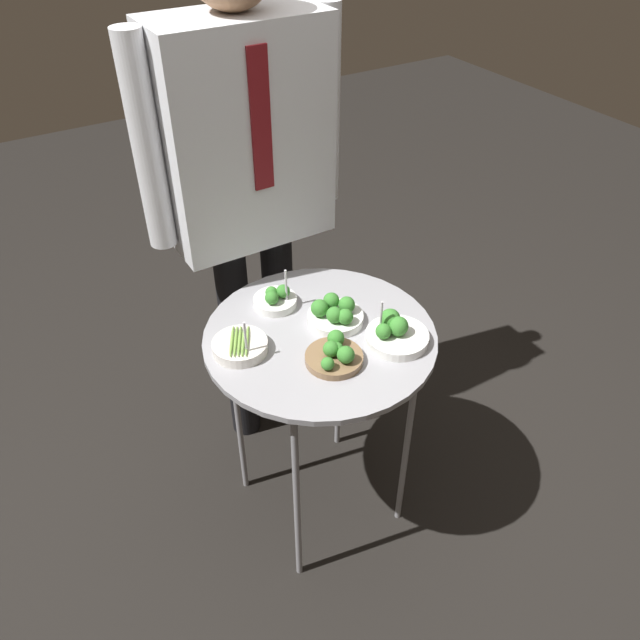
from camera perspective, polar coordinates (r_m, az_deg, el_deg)
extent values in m
plane|color=black|center=(2.34, 0.00, -16.10)|extent=(8.00, 8.00, 0.00)
cylinder|color=#939399|center=(1.77, 0.00, -1.50)|extent=(0.66, 0.66, 0.02)
cylinder|color=gray|center=(2.01, 7.94, -11.24)|extent=(0.02, 0.02, 0.76)
cylinder|color=gray|center=(1.87, -2.13, -16.17)|extent=(0.02, 0.02, 0.76)
cylinder|color=gray|center=(2.23, 1.72, -4.64)|extent=(0.02, 0.02, 0.76)
cylinder|color=gray|center=(2.10, -7.54, -8.45)|extent=(0.02, 0.02, 0.76)
cylinder|color=white|center=(1.80, 1.41, 0.18)|extent=(0.16, 0.16, 0.02)
sphere|color=#387F2D|center=(1.79, 2.46, 1.41)|extent=(0.05, 0.05, 0.05)
sphere|color=#387F2D|center=(1.80, 1.04, 1.79)|extent=(0.05, 0.05, 0.05)
sphere|color=#387F2D|center=(1.77, -0.04, 1.10)|extent=(0.05, 0.05, 0.05)
sphere|color=#387F2D|center=(1.75, 1.32, 0.49)|extent=(0.05, 0.05, 0.05)
sphere|color=#387F2D|center=(1.74, 2.33, 0.31)|extent=(0.05, 0.05, 0.05)
cylinder|color=silver|center=(1.71, -7.32, -2.41)|extent=(0.15, 0.15, 0.03)
ellipsoid|color=#7AA847|center=(1.69, -6.68, -1.89)|extent=(0.07, 0.12, 0.01)
ellipsoid|color=#7AA847|center=(1.69, -7.03, -1.89)|extent=(0.07, 0.12, 0.01)
ellipsoid|color=#7AA847|center=(1.70, -7.38, -1.90)|extent=(0.07, 0.12, 0.01)
ellipsoid|color=#7AA847|center=(1.70, -7.73, -1.91)|extent=(0.07, 0.12, 0.01)
ellipsoid|color=#7AA847|center=(1.70, -8.07, -1.92)|extent=(0.07, 0.12, 0.01)
cylinder|color=silver|center=(1.65, -6.80, -1.93)|extent=(0.01, 0.01, 0.13)
cylinder|color=brown|center=(1.67, 1.29, -3.51)|extent=(0.16, 0.16, 0.02)
sphere|color=#387F2D|center=(1.65, 1.56, -2.64)|extent=(0.04, 0.04, 0.04)
sphere|color=#387F2D|center=(1.68, 1.34, -1.71)|extent=(0.05, 0.05, 0.05)
sphere|color=#387F2D|center=(1.65, 1.02, -2.66)|extent=(0.04, 0.04, 0.04)
sphere|color=#387F2D|center=(1.61, 0.70, -4.02)|extent=(0.04, 0.04, 0.04)
sphere|color=#387F2D|center=(1.63, 2.37, -3.19)|extent=(0.05, 0.05, 0.05)
cylinder|color=white|center=(1.86, -4.12, 1.70)|extent=(0.13, 0.13, 0.03)
sphere|color=#387F2D|center=(1.85, -3.39, 2.64)|extent=(0.04, 0.04, 0.04)
sphere|color=#387F2D|center=(1.85, -4.46, 2.53)|extent=(0.04, 0.04, 0.04)
sphere|color=#387F2D|center=(1.82, -4.43, 2.04)|extent=(0.04, 0.04, 0.04)
cylinder|color=silver|center=(1.82, -3.11, 2.90)|extent=(0.01, 0.01, 0.13)
cylinder|color=white|center=(1.74, 7.05, -1.61)|extent=(0.18, 0.18, 0.03)
sphere|color=#387F2D|center=(1.72, 7.22, -0.54)|extent=(0.05, 0.05, 0.05)
sphere|color=#387F2D|center=(1.73, 6.43, 0.10)|extent=(0.06, 0.06, 0.06)
sphere|color=#387F2D|center=(1.70, 5.83, -1.03)|extent=(0.04, 0.04, 0.04)
sphere|color=#387F2D|center=(1.71, 7.16, -0.64)|extent=(0.05, 0.05, 0.05)
cylinder|color=silver|center=(1.70, 5.57, -0.14)|extent=(0.01, 0.01, 0.13)
cylinder|color=black|center=(2.27, -7.50, -2.15)|extent=(0.11, 0.11, 0.87)
cylinder|color=black|center=(2.33, -3.69, -0.73)|extent=(0.11, 0.11, 0.87)
cube|color=silver|center=(1.90, -7.03, 16.48)|extent=(0.49, 0.24, 0.65)
cube|color=maroon|center=(1.77, -5.43, 17.61)|extent=(0.06, 0.01, 0.39)
cylinder|color=silver|center=(1.80, -15.56, 15.02)|extent=(0.08, 0.08, 0.60)
cylinder|color=silver|center=(2.02, 0.64, 18.86)|extent=(0.08, 0.08, 0.60)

